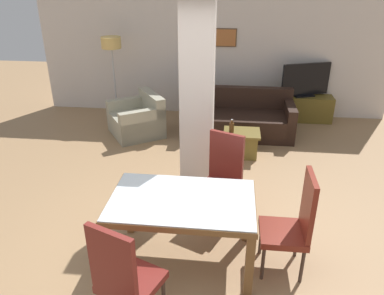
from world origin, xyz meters
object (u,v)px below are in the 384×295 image
Objects in this scene: bottle at (232,127)px; dining_table at (182,213)px; sofa at (238,119)px; armchair at (138,120)px; floor_lamp at (112,50)px; dining_chair_head_right at (294,222)px; dining_chair_far_right at (222,176)px; tv_screen at (306,80)px; tv_stand at (302,108)px; dining_chair_near_left at (124,276)px; coffee_table at (241,143)px.

dining_table is at bearing -100.15° from bottle.
sofa is (0.58, 3.54, -0.32)m from dining_table.
floor_lamp is (-0.64, 0.79, 1.14)m from armchair.
dining_chair_far_right is (-0.74, 0.83, 0.00)m from dining_chair_head_right.
tv_screen reaches higher than armchair.
tv_stand is at bearing -104.66° from armchair.
tv_screen is (3.18, 1.07, 0.57)m from armchair.
dining_chair_far_right is 0.93× the size of tv_stand.
dining_chair_near_left is 4.53m from sofa.
dining_chair_head_right is 4.10m from armchair.
dining_chair_far_right is at bearing -93.12° from bottle.
dining_chair_far_right is 1.86m from dining_chair_near_left.
dining_chair_head_right is 1.15× the size of tv_screen.
dining_chair_head_right is 5.17m from floor_lamp.
coffee_table is at bearing 96.38° from dining_chair_near_left.
dining_table is at bearing 90.00° from dining_chair_head_right.
armchair reaches higher than bottle.
tv_screen is at bearing 51.86° from bottle.
sofa is at bearing 83.07° from bottle.
dining_chair_head_right is 0.89× the size of armchair.
sofa is 3.37× the size of coffee_table.
dining_chair_far_right is 0.89× the size of armchair.
sofa is at bearing -70.68° from dining_chair_far_right.
sofa is 1.69× the size of tv_stand.
dining_chair_near_left is 0.67× the size of floor_lamp.
armchair is at bearing -32.32° from dining_chair_far_right.
tv_screen is (1.52, 3.55, 0.26)m from dining_chair_far_right.
sofa is 9.02× the size of bottle.
coffee_table is (0.63, 2.60, -0.38)m from dining_table.
tv_screen is at bearing 66.76° from dining_table.
dining_chair_near_left is 1.15× the size of tv_screen.
tv_screen reaches higher than dining_chair_near_left.
tv_screen is at bearing -147.21° from sofa.
tv_screen reaches higher than dining_table.
sofa is 1.21× the size of floor_lamp.
dining_chair_near_left is 0.89× the size of armchair.
dining_chair_far_right reaches higher than bottle.
dining_chair_near_left is 3.55m from bottle.
dining_chair_near_left is at bearing 46.85° from tv_screen.
bottle is at bearing 98.91° from dining_chair_near_left.
floor_lamp is (-2.40, 1.53, 0.90)m from bottle.
bottle is at bearing -32.44° from floor_lamp.
bottle reaches higher than tv_stand.
armchair is at bearing 157.29° from bottle.
tv_screen is (1.25, 1.78, 0.62)m from coffee_table.
dining_chair_head_right is 2.65m from bottle.
coffee_table is 2.26m from tv_screen.
tv_stand reaches higher than coffee_table.
dining_chair_far_right is at bearing -98.56° from coffee_table.
sofa is at bearing -147.21° from tv_stand.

